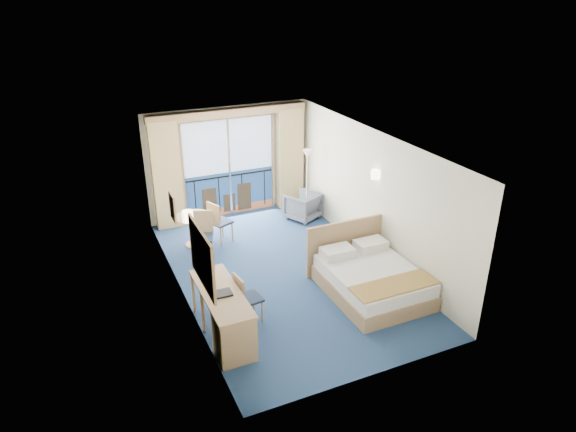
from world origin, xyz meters
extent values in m
plane|color=navy|center=(0.00, 0.00, 0.00)|extent=(6.50, 6.50, 0.00)
cube|color=#ECE9CC|center=(0.00, 3.26, 1.35)|extent=(4.00, 0.02, 2.70)
cube|color=#ECE9CC|center=(0.00, -3.26, 1.35)|extent=(4.00, 0.02, 2.70)
cube|color=#ECE9CC|center=(-2.01, 0.00, 1.35)|extent=(0.02, 6.50, 2.70)
cube|color=#ECE9CC|center=(2.01, 0.00, 1.35)|extent=(0.02, 6.50, 2.70)
cube|color=white|center=(0.00, 0.00, 2.71)|extent=(4.00, 6.50, 0.02)
cube|color=navy|center=(0.00, 3.22, 0.56)|extent=(2.20, 0.02, 1.08)
cube|color=silver|center=(0.00, 3.22, 1.76)|extent=(2.20, 0.02, 1.32)
cube|color=#9F5231|center=(0.00, 3.22, 0.10)|extent=(2.20, 0.02, 0.20)
cube|color=black|center=(0.00, 3.22, 1.00)|extent=(2.20, 0.02, 0.04)
cube|color=tan|center=(0.00, 3.21, 2.46)|extent=(2.36, 0.03, 0.12)
cube|color=tan|center=(-1.15, 3.21, 1.20)|extent=(0.06, 0.03, 2.40)
cube|color=tan|center=(1.15, 3.21, 1.20)|extent=(0.06, 0.03, 2.40)
cube|color=silver|center=(0.00, 3.21, 1.20)|extent=(0.05, 0.02, 2.40)
cube|color=#382A19|center=(0.35, 3.21, 0.40)|extent=(0.35, 0.02, 0.70)
cube|color=#382A19|center=(-0.55, 3.21, 0.40)|extent=(0.35, 0.02, 0.70)
cube|color=#382A19|center=(-0.05, 3.21, 0.30)|extent=(0.30, 0.02, 0.45)
cube|color=black|center=(-0.90, 3.22, 0.55)|extent=(0.02, 0.01, 0.90)
cube|color=black|center=(-0.30, 3.22, 0.55)|extent=(0.03, 0.01, 0.90)
cube|color=black|center=(0.30, 3.22, 0.55)|extent=(0.03, 0.01, 0.90)
cube|color=black|center=(0.90, 3.22, 0.55)|extent=(0.02, 0.01, 0.90)
cube|color=tan|center=(-1.55, 3.07, 1.28)|extent=(0.65, 0.22, 2.55)
cube|color=tan|center=(1.55, 3.07, 1.28)|extent=(0.65, 0.22, 2.55)
cube|color=tan|center=(0.00, 3.10, 2.58)|extent=(3.80, 0.25, 0.18)
cube|color=tan|center=(-1.98, -1.50, 1.55)|extent=(0.04, 1.25, 0.95)
cube|color=silver|center=(-1.95, -1.50, 1.55)|extent=(0.01, 1.12, 0.82)
cube|color=tan|center=(-1.98, 0.45, 1.60)|extent=(0.03, 0.42, 0.52)
cube|color=gray|center=(-1.96, 0.45, 1.60)|extent=(0.01, 0.34, 0.44)
cylinder|color=#FFE8B2|center=(-1.94, -0.60, 1.85)|extent=(0.18, 0.18, 0.18)
cylinder|color=#FFE8B2|center=(1.94, -0.15, 1.85)|extent=(0.18, 0.18, 0.18)
cube|color=tan|center=(1.20, -1.40, 0.15)|extent=(1.56, 1.95, 0.29)
cube|color=silver|center=(1.20, -1.40, 0.41)|extent=(1.50, 1.89, 0.24)
cube|color=#AB8242|center=(1.20, -2.04, 0.55)|extent=(1.54, 0.54, 0.03)
cube|color=silver|center=(0.83, -0.70, 0.62)|extent=(0.61, 0.39, 0.18)
cube|color=silver|center=(1.57, -0.70, 0.62)|extent=(0.61, 0.39, 0.18)
cube|color=tan|center=(1.20, -0.38, 0.54)|extent=(1.71, 0.06, 1.07)
cube|color=tan|center=(1.75, 0.13, 0.30)|extent=(0.45, 0.43, 0.59)
cube|color=silver|center=(1.76, 0.15, 0.63)|extent=(0.20, 0.17, 0.08)
imported|color=#4B525C|center=(1.49, 2.19, 0.33)|extent=(0.96, 0.97, 0.67)
cylinder|color=silver|center=(1.63, 2.26, 0.02)|extent=(0.24, 0.24, 0.03)
cylinder|color=silver|center=(1.63, 2.26, 0.81)|extent=(0.03, 0.03, 1.62)
cone|color=white|center=(1.63, 2.26, 1.62)|extent=(0.22, 0.22, 0.19)
cube|color=tan|center=(-1.69, -1.42, 0.80)|extent=(0.60, 1.74, 0.04)
cube|color=tan|center=(-1.69, -2.02, 0.39)|extent=(0.57, 0.52, 0.77)
cylinder|color=tan|center=(-1.96, -1.20, 0.39)|extent=(0.05, 0.05, 0.77)
cylinder|color=tan|center=(-1.42, -1.20, 0.39)|extent=(0.05, 0.05, 0.77)
cylinder|color=tan|center=(-1.96, -0.60, 0.39)|extent=(0.05, 0.05, 0.77)
cylinder|color=tan|center=(-1.42, -0.60, 0.39)|extent=(0.05, 0.05, 0.77)
cube|color=#1E2B46|center=(-1.16, -1.22, 0.44)|extent=(0.44, 0.44, 0.05)
cube|color=tan|center=(-1.34, -1.25, 0.68)|extent=(0.08, 0.39, 0.46)
cylinder|color=tan|center=(-0.98, -1.36, 0.21)|extent=(0.03, 0.03, 0.42)
cylinder|color=tan|center=(-1.02, -1.05, 0.21)|extent=(0.03, 0.03, 0.42)
cylinder|color=tan|center=(-1.29, -1.40, 0.21)|extent=(0.03, 0.03, 0.42)
cylinder|color=tan|center=(-1.33, -1.09, 0.21)|extent=(0.03, 0.03, 0.42)
cube|color=black|center=(-1.70, -1.48, 0.83)|extent=(0.32, 0.25, 0.03)
cylinder|color=silver|center=(-1.79, -0.89, 0.85)|extent=(0.12, 0.12, 0.02)
cylinder|color=silver|center=(-1.79, -0.89, 1.04)|extent=(0.02, 0.02, 0.41)
cone|color=white|center=(-1.79, -0.89, 1.25)|extent=(0.11, 0.11, 0.10)
cylinder|color=tan|center=(-1.28, 1.90, 0.68)|extent=(0.78, 0.78, 0.04)
cylinder|color=tan|center=(-1.28, 1.90, 0.34)|extent=(0.08, 0.08, 0.68)
cylinder|color=tan|center=(-1.28, 1.90, 0.01)|extent=(0.43, 0.43, 0.03)
cube|color=#1E2B46|center=(-0.68, 1.85, 0.46)|extent=(0.54, 0.54, 0.05)
cube|color=tan|center=(-0.86, 1.77, 0.72)|extent=(0.20, 0.40, 0.49)
cylinder|color=tan|center=(-0.46, 1.76, 0.22)|extent=(0.04, 0.04, 0.44)
cylinder|color=tan|center=(-0.59, 2.07, 0.22)|extent=(0.04, 0.04, 0.44)
cylinder|color=tan|center=(-0.77, 1.63, 0.22)|extent=(0.04, 0.04, 0.44)
cylinder|color=tan|center=(-0.90, 1.94, 0.22)|extent=(0.04, 0.04, 0.44)
cube|color=#1E2B46|center=(-1.28, 1.25, 0.48)|extent=(0.56, 0.56, 0.05)
cube|color=tan|center=(-1.20, 1.44, 0.74)|extent=(0.41, 0.20, 0.51)
cylinder|color=tan|center=(-1.50, 1.15, 0.23)|extent=(0.04, 0.04, 0.46)
cylinder|color=tan|center=(-1.18, 1.02, 0.23)|extent=(0.04, 0.04, 0.46)
cylinder|color=tan|center=(-1.37, 1.47, 0.23)|extent=(0.04, 0.04, 0.46)
cylinder|color=tan|center=(-1.05, 1.34, 0.23)|extent=(0.04, 0.04, 0.46)
camera|label=1|loc=(-3.56, -8.15, 5.27)|focal=32.00mm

